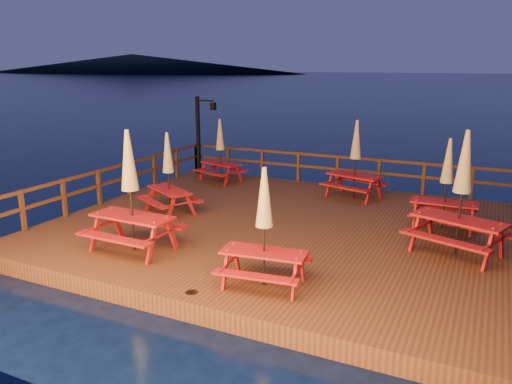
% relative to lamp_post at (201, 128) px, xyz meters
% --- Properties ---
extents(ground, '(500.00, 500.00, 0.00)m').
position_rel_lamp_post_xyz_m(ground, '(5.39, -4.55, -2.20)').
color(ground, black).
rests_on(ground, ground).
extents(deck, '(12.00, 10.00, 0.40)m').
position_rel_lamp_post_xyz_m(deck, '(5.39, -4.55, -2.00)').
color(deck, '#482517').
rests_on(deck, ground).
extents(deck_piles, '(11.44, 9.44, 1.40)m').
position_rel_lamp_post_xyz_m(deck_piles, '(5.39, -4.55, -2.50)').
color(deck_piles, '#382712').
rests_on(deck_piles, ground).
extents(railing, '(11.80, 9.75, 1.10)m').
position_rel_lamp_post_xyz_m(railing, '(5.39, -2.77, -1.03)').
color(railing, '#382712').
rests_on(railing, deck).
extents(lamp_post, '(0.85, 0.18, 3.00)m').
position_rel_lamp_post_xyz_m(lamp_post, '(0.00, 0.00, 0.00)').
color(lamp_post, black).
rests_on(lamp_post, deck).
extents(headland_left, '(180.00, 84.00, 9.00)m').
position_rel_lamp_post_xyz_m(headland_left, '(-154.61, 185.45, 2.30)').
color(headland_left, black).
rests_on(headland_left, ground).
extents(picnic_table_0, '(1.81, 1.56, 2.36)m').
position_rel_lamp_post_xyz_m(picnic_table_0, '(6.50, -8.26, -0.57)').
color(picnic_table_0, '#9A1A0E').
rests_on(picnic_table_0, deck).
extents(picnic_table_1, '(2.09, 1.97, 2.35)m').
position_rel_lamp_post_xyz_m(picnic_table_1, '(1.97, -4.99, -0.58)').
color(picnic_table_1, '#9A1A0E').
rests_on(picnic_table_1, deck).
extents(picnic_table_2, '(1.93, 1.74, 2.29)m').
position_rel_lamp_post_xyz_m(picnic_table_2, '(1.31, -0.86, -0.61)').
color(picnic_table_2, '#9A1A0E').
rests_on(picnic_table_2, deck).
extents(picnic_table_3, '(2.01, 1.67, 2.82)m').
position_rel_lamp_post_xyz_m(picnic_table_3, '(2.97, -7.84, -0.33)').
color(picnic_table_3, '#9A1A0E').
rests_on(picnic_table_3, deck).
extents(picnic_table_4, '(2.42, 2.20, 2.85)m').
position_rel_lamp_post_xyz_m(picnic_table_4, '(9.75, -4.88, -0.32)').
color(picnic_table_4, '#9A1A0E').
rests_on(picnic_table_4, deck).
extents(picnic_table_5, '(2.08, 1.87, 2.51)m').
position_rel_lamp_post_xyz_m(picnic_table_5, '(6.34, -0.99, -0.49)').
color(picnic_table_5, '#9A1A0E').
rests_on(picnic_table_5, deck).
extents(picnic_table_6, '(1.69, 1.40, 2.38)m').
position_rel_lamp_post_xyz_m(picnic_table_6, '(9.27, -2.99, -0.56)').
color(picnic_table_6, '#9A1A0E').
rests_on(picnic_table_6, deck).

